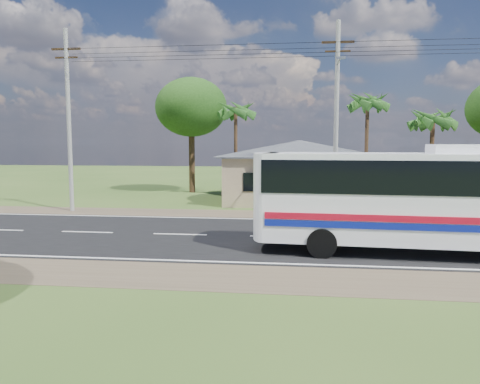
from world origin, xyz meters
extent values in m
plane|color=#2E491A|center=(0.00, 0.00, 0.00)|extent=(120.00, 120.00, 0.00)
cube|color=black|center=(0.00, 0.00, 0.01)|extent=(120.00, 10.00, 0.02)
cube|color=brown|center=(0.00, 6.50, 0.01)|extent=(120.00, 3.00, 0.01)
cube|color=brown|center=(0.00, -6.50, 0.01)|extent=(120.00, 3.00, 0.01)
cube|color=silver|center=(0.00, 4.70, 0.03)|extent=(120.00, 0.15, 0.01)
cube|color=silver|center=(0.00, -4.70, 0.03)|extent=(120.00, 0.15, 0.01)
cube|color=silver|center=(0.00, 0.00, 0.03)|extent=(120.00, 0.15, 0.01)
cube|color=tan|center=(1.00, 13.00, 1.60)|extent=(10.00, 8.00, 3.20)
cube|color=#4C4F54|center=(1.00, 13.00, 3.25)|extent=(10.60, 8.60, 0.10)
pyramid|color=#4C4F54|center=(1.00, 13.00, 4.40)|extent=(12.40, 10.00, 1.20)
cube|color=black|center=(-2.00, 8.98, 1.70)|extent=(1.20, 0.08, 1.20)
cube|color=black|center=(1.00, 8.98, 1.70)|extent=(1.20, 0.08, 1.20)
cube|color=black|center=(4.00, 8.98, 1.70)|extent=(1.20, 0.08, 1.20)
cylinder|color=#3C2A15|center=(10.70, 6.70, 1.30)|extent=(0.16, 0.16, 2.60)
cylinder|color=#3C2A15|center=(10.70, 10.30, 1.30)|extent=(0.16, 0.16, 2.60)
cylinder|color=#9E9E99|center=(-13.00, 6.50, 5.50)|extent=(0.26, 0.26, 11.00)
cube|color=#3C2A15|center=(-13.00, 6.50, 9.80)|extent=(1.80, 0.12, 0.12)
cube|color=#3C2A15|center=(-13.00, 6.50, 9.30)|extent=(1.40, 0.10, 0.10)
cylinder|color=#9E9E99|center=(3.00, 6.50, 5.50)|extent=(0.26, 0.26, 11.00)
cube|color=#3C2A15|center=(3.00, 6.50, 9.80)|extent=(1.80, 0.12, 0.12)
cube|color=#3C2A15|center=(3.00, 6.50, 9.30)|extent=(1.40, 0.10, 0.10)
cylinder|color=gray|center=(3.00, 5.50, 8.60)|extent=(0.08, 2.00, 0.08)
cube|color=gray|center=(3.00, 4.50, 8.60)|extent=(0.50, 0.18, 0.12)
cylinder|color=black|center=(-5.00, 6.50, 9.60)|extent=(16.00, 0.02, 0.02)
cylinder|color=black|center=(10.50, 6.50, 9.60)|extent=(15.00, 0.02, 0.02)
cylinder|color=#47301E|center=(9.50, 11.00, 3.00)|extent=(0.28, 0.28, 6.00)
cylinder|color=#47301E|center=(6.00, 15.50, 3.75)|extent=(0.28, 0.28, 7.50)
cylinder|color=#47301E|center=(-4.00, 16.00, 3.50)|extent=(0.28, 0.28, 7.00)
cylinder|color=#47301E|center=(-8.00, 18.00, 2.97)|extent=(0.50, 0.50, 5.95)
ellipsoid|color=#1A3C10|center=(-8.00, 18.00, 7.15)|extent=(6.00, 6.00, 4.92)
cube|color=white|center=(6.28, -2.59, 2.17)|extent=(13.50, 3.57, 3.34)
cube|color=black|center=(6.28, -2.59, 3.00)|extent=(13.55, 3.64, 1.22)
cube|color=black|center=(-0.38, -2.19, 2.61)|extent=(0.29, 2.56, 2.00)
cube|color=#AF0A20|center=(6.20, -4.00, 1.56)|extent=(13.11, 0.83, 0.24)
cube|color=navy|center=(6.20, -4.00, 1.28)|extent=(13.11, 0.83, 0.24)
cube|color=white|center=(7.39, -2.65, 4.01)|extent=(3.44, 1.98, 0.33)
cylinder|color=black|center=(1.76, -3.60, 0.56)|extent=(1.13, 0.46, 1.11)
cylinder|color=black|center=(1.92, -1.04, 0.56)|extent=(1.13, 0.46, 1.11)
camera|label=1|loc=(0.81, -20.73, 4.26)|focal=35.00mm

